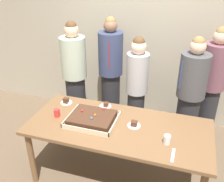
{
  "coord_description": "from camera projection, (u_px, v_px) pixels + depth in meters",
  "views": [
    {
      "loc": [
        0.66,
        -2.3,
        2.48
      ],
      "look_at": [
        -0.12,
        0.15,
        1.14
      ],
      "focal_mm": 40.93,
      "sensor_mm": 36.0,
      "label": 1
    }
  ],
  "objects": [
    {
      "name": "plated_slice_far_left",
      "position": [
        66.0,
        101.0,
        3.34
      ],
      "size": [
        0.15,
        0.15,
        0.08
      ],
      "color": "white",
      "rests_on": "party_table"
    },
    {
      "name": "plated_slice_near_left",
      "position": [
        134.0,
        125.0,
        2.88
      ],
      "size": [
        0.15,
        0.15,
        0.07
      ],
      "color": "white",
      "rests_on": "party_table"
    },
    {
      "name": "person_green_shirt_behind",
      "position": [
        75.0,
        78.0,
        3.8
      ],
      "size": [
        0.37,
        0.37,
        1.73
      ],
      "rotation": [
        0.0,
        0.0,
        -0.95
      ],
      "color": "#28282D",
      "rests_on": "ground_plane"
    },
    {
      "name": "drink_cup_middle",
      "position": [
        57.0,
        113.0,
        3.05
      ],
      "size": [
        0.07,
        0.07,
        0.1
      ],
      "primitive_type": "cylinder",
      "color": "red",
      "rests_on": "party_table"
    },
    {
      "name": "drink_cup_nearest",
      "position": [
        167.0,
        140.0,
        2.6
      ],
      "size": [
        0.07,
        0.07,
        0.1
      ],
      "primitive_type": "cylinder",
      "color": "white",
      "rests_on": "party_table"
    },
    {
      "name": "interior_back_panel",
      "position": [
        148.0,
        30.0,
        3.92
      ],
      "size": [
        8.0,
        0.12,
        3.0
      ],
      "primitive_type": "cube",
      "color": "#B2A893",
      "rests_on": "ground_plane"
    },
    {
      "name": "sheet_cake",
      "position": [
        92.0,
        119.0,
        2.95
      ],
      "size": [
        0.57,
        0.46,
        0.11
      ],
      "color": "beige",
      "rests_on": "party_table"
    },
    {
      "name": "person_far_right_suit",
      "position": [
        111.0,
        73.0,
        3.93
      ],
      "size": [
        0.37,
        0.37,
        1.76
      ],
      "rotation": [
        0.0,
        0.0,
        -1.44
      ],
      "color": "#28282D",
      "rests_on": "ground_plane"
    },
    {
      "name": "person_striped_tie_right",
      "position": [
        190.0,
        97.0,
        3.35
      ],
      "size": [
        0.37,
        0.37,
        1.67
      ],
      "rotation": [
        0.0,
        0.0,
        -2.47
      ],
      "color": "#28282D",
      "rests_on": "ground_plane"
    },
    {
      "name": "cake_server_utensil",
      "position": [
        173.0,
        155.0,
        2.46
      ],
      "size": [
        0.03,
        0.2,
        0.01
      ],
      "primitive_type": "cube",
      "color": "silver",
      "rests_on": "party_table"
    },
    {
      "name": "person_left_edge_reaching",
      "position": [
        211.0,
        85.0,
        3.59
      ],
      "size": [
        0.35,
        0.35,
        1.71
      ],
      "rotation": [
        0.0,
        0.0,
        -2.4
      ],
      "color": "#28282D",
      "rests_on": "ground_plane"
    },
    {
      "name": "ground_plane",
      "position": [
        118.0,
        176.0,
        3.27
      ],
      "size": [
        12.0,
        12.0,
        0.0
      ],
      "primitive_type": "plane",
      "color": "brown"
    },
    {
      "name": "person_serving_front",
      "position": [
        137.0,
        90.0,
        3.55
      ],
      "size": [
        0.3,
        0.3,
        1.6
      ],
      "rotation": [
        0.0,
        0.0,
        -1.95
      ],
      "color": "#28282D",
      "rests_on": "ground_plane"
    },
    {
      "name": "party_table",
      "position": [
        118.0,
        131.0,
        2.94
      ],
      "size": [
        2.08,
        0.92,
        0.79
      ],
      "color": "brown",
      "rests_on": "ground_plane"
    },
    {
      "name": "plated_slice_near_right",
      "position": [
        106.0,
        106.0,
        3.26
      ],
      "size": [
        0.15,
        0.15,
        0.06
      ],
      "color": "white",
      "rests_on": "party_table"
    }
  ]
}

